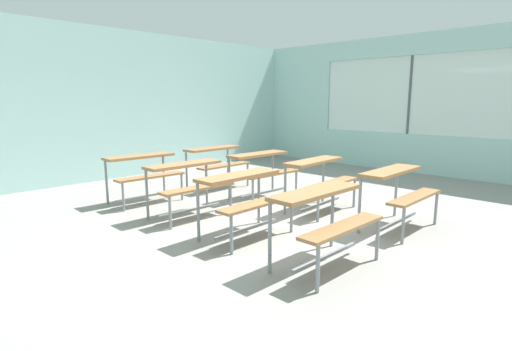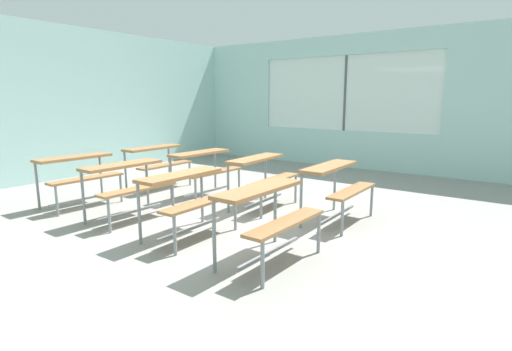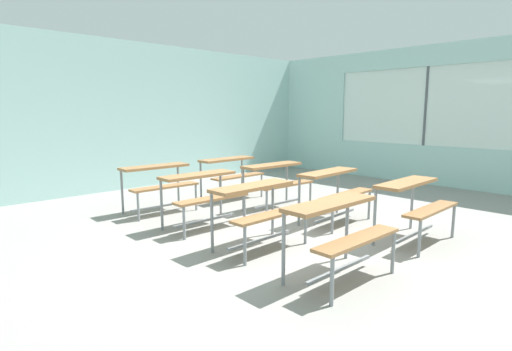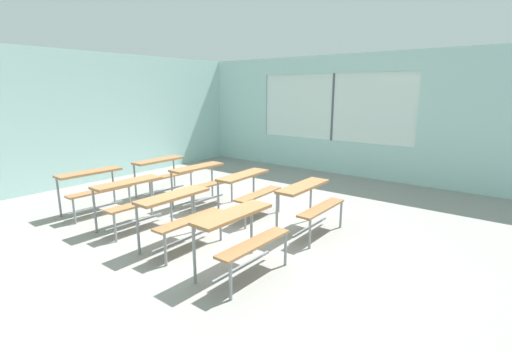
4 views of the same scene
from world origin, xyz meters
TOP-DOWN VIEW (x-y plane):
  - ground at (0.00, 0.00)m, footprint 10.00×9.00m
  - wall_back at (0.00, 4.50)m, footprint 10.00×0.12m
  - wall_right at (5.00, -0.13)m, footprint 0.12×9.00m
  - desk_bench_r0c0 at (-0.69, -1.20)m, footprint 1.11×0.61m
  - desk_bench_r0c1 at (0.92, -1.20)m, footprint 1.11×0.60m
  - desk_bench_r1c0 at (-0.63, -0.05)m, footprint 1.10×0.60m
  - desk_bench_r1c1 at (0.92, -0.01)m, footprint 1.13×0.64m
  - desk_bench_r2c0 at (-0.60, 1.10)m, footprint 1.11×0.61m
  - desk_bench_r2c1 at (0.88, 1.10)m, footprint 1.12×0.63m
  - desk_bench_r3c0 at (-0.60, 2.28)m, footprint 1.12×0.63m
  - desk_bench_r3c1 at (0.88, 2.25)m, footprint 1.10×0.60m

SIDE VIEW (x-z plane):
  - ground at x=0.00m, z-range -0.05..0.00m
  - desk_bench_r0c0 at x=-0.69m, z-range 0.19..0.93m
  - desk_bench_r0c1 at x=0.92m, z-range 0.19..0.93m
  - desk_bench_r1c0 at x=-0.63m, z-range 0.19..0.93m
  - desk_bench_r1c1 at x=0.92m, z-range 0.19..0.93m
  - desk_bench_r2c0 at x=-0.60m, z-range 0.19..0.93m
  - desk_bench_r2c1 at x=0.88m, z-range 0.19..0.93m
  - desk_bench_r3c0 at x=-0.60m, z-range 0.19..0.93m
  - desk_bench_r3c1 at x=0.88m, z-range 0.19..0.93m
  - wall_right at x=5.00m, z-range -0.05..2.95m
  - wall_back at x=0.00m, z-range 0.00..3.00m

